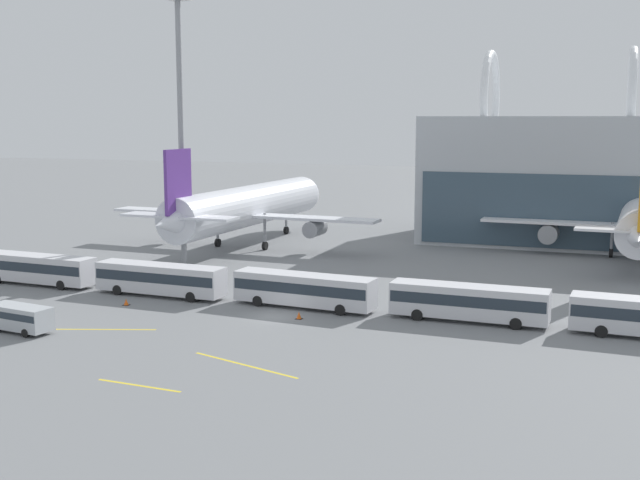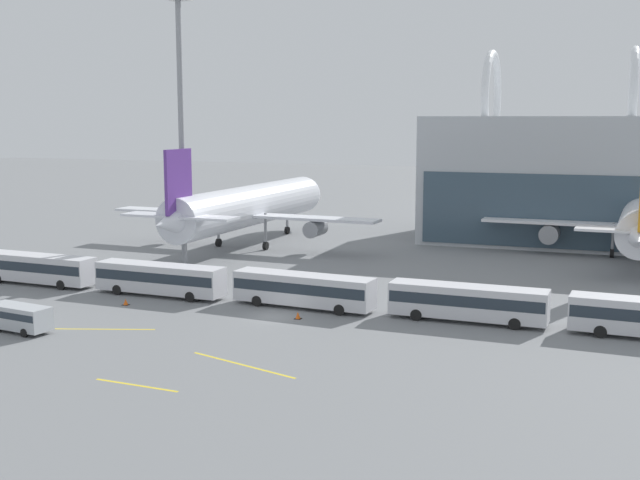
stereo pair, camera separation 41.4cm
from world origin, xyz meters
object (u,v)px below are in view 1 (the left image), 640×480
shuttle_bus_2 (160,277)px  floodlight_mast (180,104)px  shuttle_bus_4 (469,300)px  traffic_cone_0 (126,302)px  airliner_at_gate_near (244,207)px  shuttle_bus_3 (304,288)px  traffic_cone_1 (299,315)px  service_van_foreground (20,317)px  shuttle_bus_1 (37,267)px

shuttle_bus_2 → floodlight_mast: 23.87m
shuttle_bus_4 → traffic_cone_0: (-30.81, -4.86, -1.55)m
airliner_at_gate_near → shuttle_bus_3: airliner_at_gate_near is taller
traffic_cone_0 → traffic_cone_1: size_ratio=0.95×
shuttle_bus_4 → service_van_foreground: (-33.49, -15.87, -0.55)m
airliner_at_gate_near → traffic_cone_1: size_ratio=67.49×
floodlight_mast → shuttle_bus_2: bearing=-68.1°
shuttle_bus_1 → shuttle_bus_3: bearing=2.2°
traffic_cone_0 → service_van_foreground: bearing=-103.6°
shuttle_bus_3 → traffic_cone_0: shuttle_bus_3 is taller
shuttle_bus_1 → traffic_cone_1: 31.23m
shuttle_bus_4 → shuttle_bus_1: bearing=-178.8°
shuttle_bus_2 → shuttle_bus_3: size_ratio=0.99×
shuttle_bus_3 → floodlight_mast: floodlight_mast is taller
shuttle_bus_4 → floodlight_mast: (-36.15, 15.31, 16.90)m
service_van_foreground → floodlight_mast: (-2.66, 31.18, 17.45)m
shuttle_bus_2 → shuttle_bus_3: bearing=2.7°
shuttle_bus_2 → traffic_cone_1: 16.51m
service_van_foreground → traffic_cone_0: (2.67, 11.01, -1.01)m
shuttle_bus_2 → shuttle_bus_4: same height
traffic_cone_0 → airliner_at_gate_near: bearing=96.9°
airliner_at_gate_near → floodlight_mast: (-1.17, -14.23, 13.32)m
traffic_cone_1 → shuttle_bus_2: bearing=166.5°
shuttle_bus_2 → shuttle_bus_1: bearing=-179.2°
shuttle_bus_1 → traffic_cone_0: (13.99, -4.86, -1.55)m
service_van_foreground → traffic_cone_0: bearing=84.4°
service_van_foreground → floodlight_mast: size_ratio=0.19×
floodlight_mast → traffic_cone_0: floodlight_mast is taller
airliner_at_gate_near → shuttle_bus_1: bearing=163.8°
shuttle_bus_3 → airliner_at_gate_near: bearing=128.6°
service_van_foreground → traffic_cone_0: 11.38m
shuttle_bus_1 → floodlight_mast: floodlight_mast is taller
shuttle_bus_1 → service_van_foreground: (11.31, -15.87, -0.55)m
shuttle_bus_4 → traffic_cone_0: bearing=-169.8°
shuttle_bus_2 → service_van_foreground: shuttle_bus_2 is taller
shuttle_bus_4 → traffic_cone_1: shuttle_bus_4 is taller
airliner_at_gate_near → shuttle_bus_1: 31.33m
floodlight_mast → traffic_cone_0: size_ratio=51.28×
service_van_foreground → airliner_at_gate_near: bearing=100.0°
airliner_at_gate_near → service_van_foreground: size_ratio=7.34×
airliner_at_gate_near → floodlight_mast: floodlight_mast is taller
service_van_foreground → shuttle_bus_2: bearing=85.0°
shuttle_bus_2 → shuttle_bus_4: 29.87m
shuttle_bus_1 → shuttle_bus_4: bearing=2.5°
shuttle_bus_1 → shuttle_bus_3: 29.87m
floodlight_mast → shuttle_bus_1: bearing=-119.5°
traffic_cone_0 → traffic_cone_1: 16.95m
shuttle_bus_4 → floodlight_mast: bearing=158.2°
shuttle_bus_2 → traffic_cone_0: size_ratio=22.24×
service_van_foreground → shuttle_bus_3: bearing=48.3°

